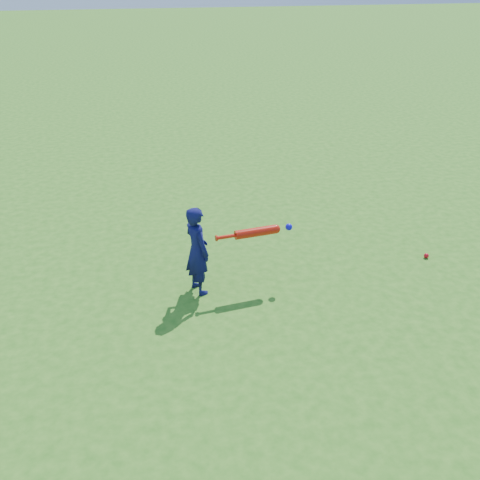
{
  "coord_description": "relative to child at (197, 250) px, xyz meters",
  "views": [
    {
      "loc": [
        -0.7,
        -4.86,
        3.37
      ],
      "look_at": [
        0.35,
        0.35,
        0.57
      ],
      "focal_mm": 40.0,
      "sensor_mm": 36.0,
      "label": 1
    }
  ],
  "objects": [
    {
      "name": "ground",
      "position": [
        0.15,
        -0.28,
        -0.52
      ],
      "size": [
        80.0,
        80.0,
        0.0
      ],
      "primitive_type": "plane",
      "color": "#2D6C19",
      "rests_on": "ground"
    },
    {
      "name": "child",
      "position": [
        0.0,
        0.0,
        0.0
      ],
      "size": [
        0.37,
        0.45,
        1.04
      ],
      "primitive_type": "imported",
      "rotation": [
        0.0,
        0.0,
        1.96
      ],
      "color": "#0F1048",
      "rests_on": "ground"
    },
    {
      "name": "ground_ball_red",
      "position": [
        2.93,
        0.17,
        -0.49
      ],
      "size": [
        0.06,
        0.06,
        0.06
      ],
      "primitive_type": "sphere",
      "color": "red",
      "rests_on": "ground"
    },
    {
      "name": "bat_swing",
      "position": [
        0.71,
        0.04,
        0.14
      ],
      "size": [
        0.91,
        0.19,
        0.1
      ],
      "rotation": [
        0.0,
        0.0,
        0.13
      ],
      "color": "red",
      "rests_on": "ground"
    }
  ]
}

